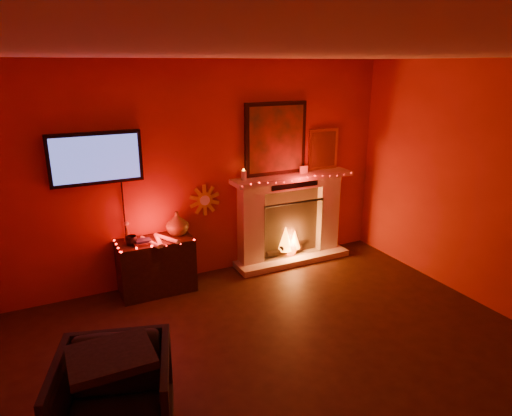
{
  "coord_description": "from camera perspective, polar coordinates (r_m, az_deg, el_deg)",
  "views": [
    {
      "loc": [
        -1.89,
        -2.74,
        2.64
      ],
      "look_at": [
        0.29,
        1.7,
        1.07
      ],
      "focal_mm": 32.0,
      "sensor_mm": 36.0,
      "label": 1
    }
  ],
  "objects": [
    {
      "name": "fireplace",
      "position": [
        6.26,
        4.22,
        -0.27
      ],
      "size": [
        1.72,
        0.4,
        2.18
      ],
      "color": "beige",
      "rests_on": "floor"
    },
    {
      "name": "sunburst_clock",
      "position": [
        5.78,
        -6.44,
        0.98
      ],
      "size": [
        0.4,
        0.03,
        0.4
      ],
      "color": "gold",
      "rests_on": "room"
    },
    {
      "name": "armchair",
      "position": [
        3.64,
        -17.21,
        -22.05
      ],
      "size": [
        0.98,
        1.0,
        0.74
      ],
      "primitive_type": "imported",
      "rotation": [
        0.0,
        0.0,
        -0.29
      ],
      "color": "black",
      "rests_on": "floor"
    },
    {
      "name": "console_table",
      "position": [
        5.61,
        -12.21,
        -6.58
      ],
      "size": [
        0.88,
        0.52,
        0.95
      ],
      "color": "black",
      "rests_on": "floor"
    },
    {
      "name": "tv",
      "position": [
        5.32,
        -19.38,
        5.84
      ],
      "size": [
        1.0,
        0.07,
        1.24
      ],
      "color": "black",
      "rests_on": "room"
    },
    {
      "name": "room",
      "position": [
        3.57,
        7.87,
        -3.77
      ],
      "size": [
        5.0,
        5.0,
        5.0
      ],
      "color": "black",
      "rests_on": "ground"
    }
  ]
}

